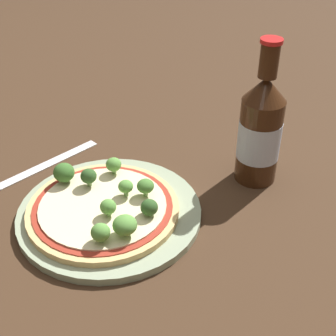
{
  "coord_description": "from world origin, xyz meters",
  "views": [
    {
      "loc": [
        0.49,
        -0.22,
        0.46
      ],
      "look_at": [
        0.02,
        0.09,
        0.06
      ],
      "focal_mm": 50.0,
      "sensor_mm": 36.0,
      "label": 1
    }
  ],
  "objects": [
    {
      "name": "ground_plane",
      "position": [
        0.0,
        0.0,
        0.0
      ],
      "size": [
        3.0,
        3.0,
        0.0
      ],
      "primitive_type": "plane",
      "color": "#3D2819"
    },
    {
      "name": "plate",
      "position": [
        -0.0,
        -0.0,
        0.01
      ],
      "size": [
        0.27,
        0.27,
        0.01
      ],
      "color": "#93A384",
      "rests_on": "ground_plane"
    },
    {
      "name": "pizza",
      "position": [
        -0.0,
        -0.01,
        0.02
      ],
      "size": [
        0.22,
        0.22,
        0.01
      ],
      "color": "tan",
      "rests_on": "plate"
    },
    {
      "name": "broccoli_floret_0",
      "position": [
        0.0,
        0.03,
        0.04
      ],
      "size": [
        0.02,
        0.02,
        0.03
      ],
      "color": "#7A9E5B",
      "rests_on": "pizza"
    },
    {
      "name": "broccoli_floret_1",
      "position": [
        -0.08,
        -0.03,
        0.04
      ],
      "size": [
        0.03,
        0.03,
        0.03
      ],
      "color": "#7A9E5B",
      "rests_on": "pizza"
    },
    {
      "name": "broccoli_floret_2",
      "position": [
        -0.06,
        0.04,
        0.04
      ],
      "size": [
        0.02,
        0.02,
        0.03
      ],
      "color": "#7A9E5B",
      "rests_on": "pizza"
    },
    {
      "name": "broccoli_floret_3",
      "position": [
        0.06,
        0.03,
        0.04
      ],
      "size": [
        0.02,
        0.02,
        0.03
      ],
      "color": "#7A9E5B",
      "rests_on": "pizza"
    },
    {
      "name": "broccoli_floret_4",
      "position": [
        0.07,
        -0.05,
        0.04
      ],
      "size": [
        0.03,
        0.03,
        0.03
      ],
      "color": "#7A9E5B",
      "rests_on": "pizza"
    },
    {
      "name": "broccoli_floret_5",
      "position": [
        0.07,
        -0.01,
        0.04
      ],
      "size": [
        0.03,
        0.03,
        0.03
      ],
      "color": "#7A9E5B",
      "rests_on": "pizza"
    },
    {
      "name": "broccoli_floret_6",
      "position": [
        0.02,
        0.05,
        0.04
      ],
      "size": [
        0.03,
        0.03,
        0.03
      ],
      "color": "#7A9E5B",
      "rests_on": "pizza"
    },
    {
      "name": "broccoli_floret_7",
      "position": [
        -0.05,
        -0.01,
        0.04
      ],
      "size": [
        0.02,
        0.02,
        0.03
      ],
      "color": "#7A9E5B",
      "rests_on": "pizza"
    },
    {
      "name": "broccoli_floret_8",
      "position": [
        0.03,
        -0.01,
        0.04
      ],
      "size": [
        0.02,
        0.02,
        0.03
      ],
      "color": "#7A9E5B",
      "rests_on": "pizza"
    },
    {
      "name": "beer_bottle",
      "position": [
        0.05,
        0.25,
        0.09
      ],
      "size": [
        0.07,
        0.07,
        0.24
      ],
      "color": "#381E0F",
      "rests_on": "ground_plane"
    },
    {
      "name": "fork",
      "position": [
        -0.18,
        -0.02,
        0.0
      ],
      "size": [
        0.06,
        0.19,
        0.0
      ],
      "rotation": [
        0.0,
        0.0,
        1.77
      ],
      "color": "silver",
      "rests_on": "ground_plane"
    }
  ]
}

